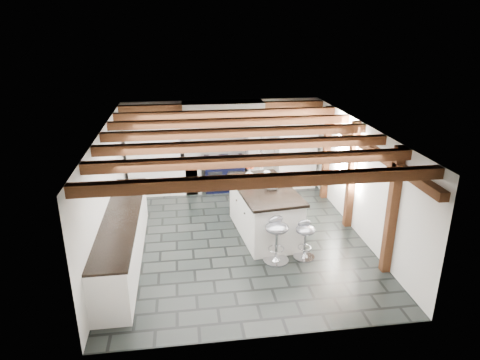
{
  "coord_description": "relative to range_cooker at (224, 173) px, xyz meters",
  "views": [
    {
      "loc": [
        -1.05,
        -7.76,
        4.2
      ],
      "look_at": [
        0.1,
        0.4,
        1.1
      ],
      "focal_mm": 32.0,
      "sensor_mm": 36.0,
      "label": 1
    }
  ],
  "objects": [
    {
      "name": "kitchen_island",
      "position": [
        0.56,
        -2.57,
        0.06
      ],
      "size": [
        1.31,
        2.18,
        1.37
      ],
      "rotation": [
        0.0,
        0.0,
        0.11
      ],
      "color": "white",
      "rests_on": "ground"
    },
    {
      "name": "range_cooker",
      "position": [
        0.0,
        0.0,
        0.0
      ],
      "size": [
        1.0,
        0.63,
        0.99
      ],
      "color": "black",
      "rests_on": "ground"
    },
    {
      "name": "room_shell",
      "position": [
        -0.61,
        -1.26,
        0.6
      ],
      "size": [
        6.0,
        6.03,
        6.0
      ],
      "color": "silver",
      "rests_on": "ground"
    },
    {
      "name": "bar_stool_far",
      "position": [
        0.56,
        -3.69,
        0.08
      ],
      "size": [
        0.57,
        0.57,
        0.88
      ],
      "rotation": [
        0.0,
        0.0,
        0.41
      ],
      "color": "silver",
      "rests_on": "ground"
    },
    {
      "name": "bar_stool_near",
      "position": [
        1.12,
        -3.65,
        -0.01
      ],
      "size": [
        0.4,
        0.4,
        0.74
      ],
      "rotation": [
        0.0,
        0.0,
        0.11
      ],
      "color": "silver",
      "rests_on": "ground"
    },
    {
      "name": "ground",
      "position": [
        0.0,
        -2.68,
        -0.47
      ],
      "size": [
        6.0,
        6.0,
        0.0
      ],
      "primitive_type": "plane",
      "color": "black",
      "rests_on": "ground"
    }
  ]
}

